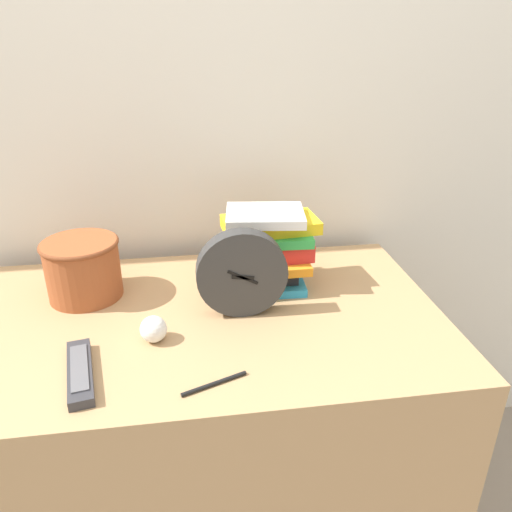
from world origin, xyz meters
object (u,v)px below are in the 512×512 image
basket (84,267)px  pen (216,383)px  crumpled_paper_ball (155,329)px  book_stack (267,248)px  tv_remote (81,372)px  desk_clock (243,274)px

basket → pen: basket is taller
crumpled_paper_ball → basket: bearing=127.9°
crumpled_paper_ball → book_stack: bearing=38.1°
basket → pen: 0.49m
book_stack → tv_remote: (-0.41, -0.32, -0.09)m
desk_clock → crumpled_paper_ball: (-0.20, -0.08, -0.07)m
book_stack → basket: book_stack is taller
tv_remote → crumpled_paper_ball: 0.17m
basket → crumpled_paper_ball: basket is taller
book_stack → pen: size_ratio=1.98×
pen → crumpled_paper_ball: bearing=125.1°
basket → crumpled_paper_ball: 0.29m
book_stack → crumpled_paper_ball: (-0.28, -0.22, -0.07)m
book_stack → tv_remote: size_ratio=1.24×
desk_clock → crumpled_paper_ball: size_ratio=3.62×
desk_clock → pen: (-0.08, -0.25, -0.10)m
book_stack → basket: size_ratio=1.35×
desk_clock → tv_remote: bearing=-151.1°
basket → book_stack: bearing=-0.7°
basket → tv_remote: 0.33m
desk_clock → tv_remote: (-0.34, -0.18, -0.09)m
tv_remote → pen: 0.26m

